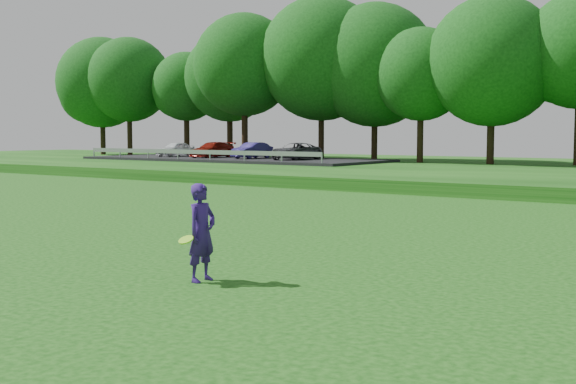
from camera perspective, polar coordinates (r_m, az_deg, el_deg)
The scene contains 5 objects.
ground at distance 15.19m, azimuth -16.52°, elevation -5.60°, with size 140.00×140.00×0.00m, color #0F3C0B.
berm at distance 44.74m, azimuth 20.55°, elevation 1.35°, with size 130.00×30.00×0.60m, color #0F3C0B.
walking_path at distance 31.51m, azimuth 13.70°, elevation -0.27°, with size 130.00×1.60×0.04m, color gray.
parking_lot at distance 54.99m, azimuth -4.38°, elevation 2.93°, with size 24.00×9.00×1.38m.
woman at distance 13.01m, azimuth -6.83°, elevation -3.20°, with size 0.44×0.83×1.76m.
Camera 1 is at (11.90, -9.06, 2.65)m, focal length 45.00 mm.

